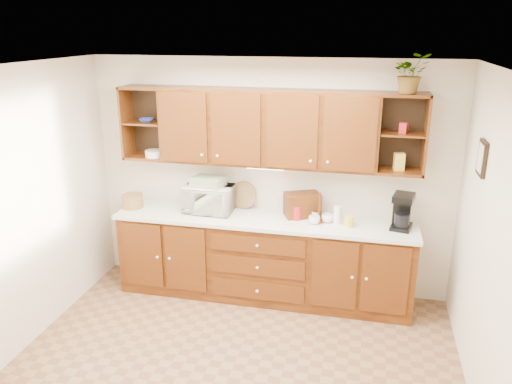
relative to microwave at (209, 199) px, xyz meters
The scene contains 26 objects.
floor 1.95m from the microwave, 67.01° to the right, with size 4.00×4.00×0.00m, color olive.
ceiling 2.22m from the microwave, 67.01° to the right, with size 4.00×4.00×0.00m, color white.
back_wall 0.72m from the microwave, 21.94° to the left, with size 4.00×4.00×0.00m, color beige.
left_wall 2.04m from the microwave, 132.42° to the right, with size 3.50×3.50×0.00m, color beige.
right_wall 3.04m from the microwave, 29.57° to the right, with size 3.50×3.50×0.00m, color beige.
base_cabinets 0.90m from the microwave, ahead, with size 3.20×0.60×0.90m, color #321105.
countertop 0.66m from the microwave, ahead, with size 3.24×0.64×0.04m, color silver.
upper_cabinets 1.04m from the microwave, ahead, with size 3.20×0.33×0.80m.
undercabinet_light 0.74m from the microwave, ahead, with size 0.40×0.05×0.03m, color white.
framed_picture 2.79m from the microwave, 12.81° to the right, with size 0.03×0.24×0.30m, color black.
wicker_basket 0.89m from the microwave, behind, with size 0.24×0.24×0.15m, color olive.
microwave is the anchor object (origin of this frame).
towel_stack 0.20m from the microwave, ahead, with size 0.33×0.24×0.10m, color #C0C35B.
wine_bottle 0.22m from the microwave, 146.84° to the left, with size 0.07×0.07×0.28m, color black.
woven_tray 0.42m from the microwave, 29.47° to the left, with size 0.31×0.31×0.02m, color olive.
bread_box 1.03m from the microwave, ahead, with size 0.37×0.23×0.26m, color #321105.
mug_tree 1.23m from the microwave, ahead, with size 0.24×0.26×0.32m.
canister_red 0.99m from the microwave, ahead, with size 0.10×0.10×0.15m, color #AB181C.
canister_white 1.42m from the microwave, ahead, with size 0.08×0.08×0.19m, color white.
canister_yellow 1.55m from the microwave, ahead, with size 0.10×0.10×0.11m, color gold.
coffee_maker 2.06m from the microwave, ahead, with size 0.24×0.29×0.37m.
bowl_stack 1.10m from the microwave, behind, with size 0.16×0.16×0.04m, color #2A389B.
plate_stack 0.79m from the microwave, behind, with size 0.21×0.21×0.07m, color white.
pantry_box_yellow 2.06m from the microwave, ahead, with size 0.10×0.08×0.18m, color gold.
pantry_box_red 2.18m from the microwave, ahead, with size 0.07×0.06×0.11m, color #AB181C.
potted_plant 2.45m from the microwave, ahead, with size 0.34×0.29×0.38m, color #999999.
Camera 1 is at (1.03, -3.46, 2.89)m, focal length 35.00 mm.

